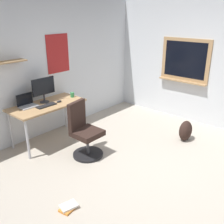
# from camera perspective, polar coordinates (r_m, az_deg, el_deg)

# --- Properties ---
(ground_plane) EXTENTS (5.20, 5.20, 0.00)m
(ground_plane) POSITION_cam_1_polar(r_m,az_deg,el_deg) (4.04, 8.11, -13.69)
(ground_plane) COLOR #ADA393
(ground_plane) RESTS_ON ground
(wall_back) EXTENTS (5.00, 0.30, 2.60)m
(wall_back) POSITION_cam_1_polar(r_m,az_deg,el_deg) (5.14, -14.77, 9.45)
(wall_back) COLOR silver
(wall_back) RESTS_ON ground
(wall_right) EXTENTS (0.22, 5.00, 2.60)m
(wall_right) POSITION_cam_1_polar(r_m,az_deg,el_deg) (5.65, 22.66, 9.53)
(wall_right) COLOR silver
(wall_right) RESTS_ON ground
(desk) EXTENTS (1.36, 0.67, 0.75)m
(desk) POSITION_cam_1_polar(r_m,az_deg,el_deg) (4.82, -14.26, 0.87)
(desk) COLOR tan
(desk) RESTS_ON ground
(office_chair) EXTENTS (0.52, 0.53, 0.95)m
(office_chair) POSITION_cam_1_polar(r_m,az_deg,el_deg) (4.33, -6.23, -4.73)
(office_chair) COLOR black
(office_chair) RESTS_ON ground
(laptop) EXTENTS (0.31, 0.21, 0.23)m
(laptop) POSITION_cam_1_polar(r_m,az_deg,el_deg) (4.75, -18.48, 1.79)
(laptop) COLOR #ADAFB5
(laptop) RESTS_ON desk
(monitor_primary) EXTENTS (0.46, 0.17, 0.46)m
(monitor_primary) POSITION_cam_1_polar(r_m,az_deg,el_deg) (4.81, -15.05, 5.13)
(monitor_primary) COLOR #38383D
(monitor_primary) RESTS_ON desk
(keyboard) EXTENTS (0.37, 0.13, 0.02)m
(keyboard) POSITION_cam_1_polar(r_m,az_deg,el_deg) (4.69, -14.44, 1.40)
(keyboard) COLOR black
(keyboard) RESTS_ON desk
(computer_mouse) EXTENTS (0.10, 0.06, 0.03)m
(computer_mouse) POSITION_cam_1_polar(r_m,az_deg,el_deg) (4.84, -11.75, 2.35)
(computer_mouse) COLOR #262628
(computer_mouse) RESTS_ON desk
(coffee_mug) EXTENTS (0.08, 0.08, 0.09)m
(coffee_mug) POSITION_cam_1_polar(r_m,az_deg,el_deg) (5.08, -8.87, 3.82)
(coffee_mug) COLOR #338C4C
(coffee_mug) RESTS_ON desk
(backpack) EXTENTS (0.32, 0.22, 0.40)m
(backpack) POSITION_cam_1_polar(r_m,az_deg,el_deg) (5.07, 16.11, -4.04)
(backpack) COLOR black
(backpack) RESTS_ON ground
(book_stack_on_floor) EXTENTS (0.25, 0.19, 0.06)m
(book_stack_on_floor) POSITION_cam_1_polar(r_m,az_deg,el_deg) (3.46, -9.72, -20.19)
(book_stack_on_floor) COLOR orange
(book_stack_on_floor) RESTS_ON ground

